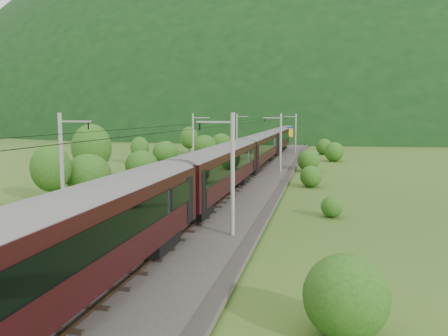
# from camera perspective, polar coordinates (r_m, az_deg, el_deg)

# --- Properties ---
(ground) EXTENTS (600.00, 600.00, 0.00)m
(ground) POSITION_cam_1_polar(r_m,az_deg,el_deg) (30.96, -10.31, -8.43)
(ground) COLOR #294B17
(ground) RESTS_ON ground
(railbed) EXTENTS (14.00, 220.00, 0.30)m
(railbed) POSITION_cam_1_polar(r_m,az_deg,el_deg) (40.05, -4.68, -4.57)
(railbed) COLOR #38332D
(railbed) RESTS_ON ground
(track_left) EXTENTS (2.40, 220.00, 0.27)m
(track_left) POSITION_cam_1_polar(r_m,az_deg,el_deg) (40.78, -7.90, -4.09)
(track_left) COLOR brown
(track_left) RESTS_ON railbed
(track_right) EXTENTS (2.40, 220.00, 0.27)m
(track_right) POSITION_cam_1_polar(r_m,az_deg,el_deg) (39.36, -1.33, -4.43)
(track_right) COLOR brown
(track_right) RESTS_ON railbed
(catenary_left) EXTENTS (2.54, 192.28, 8.00)m
(catenary_left) POSITION_cam_1_polar(r_m,az_deg,el_deg) (62.16, -3.99, 3.62)
(catenary_left) COLOR gray
(catenary_left) RESTS_ON railbed
(catenary_right) EXTENTS (2.54, 192.28, 8.00)m
(catenary_right) POSITION_cam_1_polar(r_m,az_deg,el_deg) (59.78, 7.34, 3.44)
(catenary_right) COLOR gray
(catenary_right) RESTS_ON railbed
(overhead_wires) EXTENTS (4.83, 198.00, 0.03)m
(overhead_wires) POSITION_cam_1_polar(r_m,az_deg,el_deg) (39.24, -4.78, 5.42)
(overhead_wires) COLOR black
(overhead_wires) RESTS_ON ground
(mountain_main) EXTENTS (504.00, 360.00, 244.00)m
(mountain_main) POSITION_cam_1_polar(r_m,az_deg,el_deg) (287.75, 10.55, 5.30)
(mountain_main) COLOR black
(mountain_main) RESTS_ON ground
(mountain_ridge) EXTENTS (336.00, 280.00, 132.00)m
(mountain_ridge) POSITION_cam_1_polar(r_m,az_deg,el_deg) (353.05, -9.10, 5.63)
(mountain_ridge) COLOR black
(mountain_ridge) RESTS_ON ground
(train) EXTENTS (3.29, 157.88, 5.74)m
(train) POSITION_cam_1_polar(r_m,az_deg,el_deg) (52.72, 2.47, 2.31)
(train) COLOR black
(train) RESTS_ON ground
(hazard_post_near) EXTENTS (0.17, 0.17, 1.56)m
(hazard_post_near) POSITION_cam_1_polar(r_m,az_deg,el_deg) (94.94, 5.67, 2.71)
(hazard_post_near) COLOR red
(hazard_post_near) RESTS_ON railbed
(hazard_post_far) EXTENTS (0.14, 0.14, 1.29)m
(hazard_post_far) POSITION_cam_1_polar(r_m,az_deg,el_deg) (72.44, 3.77, 1.29)
(hazard_post_far) COLOR red
(hazard_post_far) RESTS_ON railbed
(signal) EXTENTS (0.21, 0.21, 1.90)m
(signal) POSITION_cam_1_polar(r_m,az_deg,el_deg) (73.14, 0.34, 1.73)
(signal) COLOR black
(signal) RESTS_ON railbed
(vegetation_left) EXTENTS (12.88, 143.36, 7.02)m
(vegetation_left) POSITION_cam_1_polar(r_m,az_deg,el_deg) (52.31, -16.61, 0.46)
(vegetation_left) COLOR #254713
(vegetation_left) RESTS_ON ground
(vegetation_right) EXTENTS (7.13, 107.37, 3.05)m
(vegetation_right) POSITION_cam_1_polar(r_m,az_deg,el_deg) (56.59, 12.96, -0.07)
(vegetation_right) COLOR #254713
(vegetation_right) RESTS_ON ground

